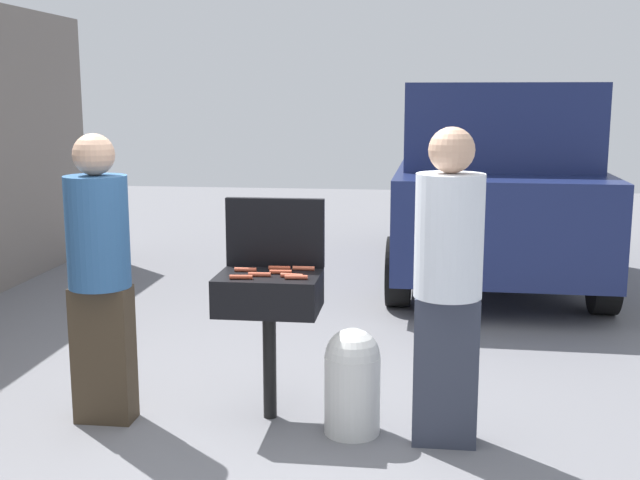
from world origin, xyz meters
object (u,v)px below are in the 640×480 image
Objects in this scene: hot_dog_2 at (279,268)px; hot_dog_6 at (281,272)px; bbq_grill at (269,298)px; hot_dog_7 at (260,274)px; hot_dog_0 at (292,276)px; person_left at (99,269)px; parked_minivan at (492,180)px; hot_dog_1 at (296,277)px; hot_dog_4 at (241,277)px; hot_dog_5 at (304,268)px; hot_dog_3 at (245,270)px; person_right at (448,277)px; propane_tank at (352,379)px.

hot_dog_2 is 0.11m from hot_dog_6.
hot_dog_6 is at bearing -76.09° from hot_dog_2.
bbq_grill is 0.17m from hot_dog_7.
hot_dog_7 is at bearing 178.42° from hot_dog_0.
parked_minivan reaches higher than person_left.
hot_dog_1 is 0.31m from hot_dog_4.
hot_dog_4 is at bearing 69.01° from parked_minivan.
hot_dog_3 is at bearing -166.49° from hot_dog_5.
hot_dog_3 is at bearing 14.48° from person_left.
hot_dog_2 is 1.00× the size of hot_dog_7.
person_right is at bearing -23.13° from hot_dog_5.
person_left is at bearing 60.31° from parked_minivan.
hot_dog_6 is at bearing 132.84° from hot_dog_0.
propane_tank is at bearing -21.77° from hot_dog_6.
hot_dog_3 is at bearing 154.24° from hot_dog_1.
person_left reaches higher than hot_dog_5.
hot_dog_0 is 0.89m from person_right.
hot_dog_0 and hot_dog_1 have the same top height.
bbq_grill is at bearing -109.49° from hot_dog_2.
hot_dog_5 is 0.08× the size of person_left.
hot_dog_3 is 0.21× the size of propane_tank.
hot_dog_7 is 1.08m from person_right.
hot_dog_0 is at bearing -22.83° from person_right.
hot_dog_0 is at bearing 71.98° from parked_minivan.
person_right is at bearing -12.43° from bbq_grill.
hot_dog_7 is 0.80m from propane_tank.
bbq_grill is at bearing 154.91° from hot_dog_0.
hot_dog_5 is at bearing 35.28° from bbq_grill.
hot_dog_6 reaches higher than bbq_grill.
propane_tank is at bearing -1.49° from hot_dog_4.
bbq_grill reaches higher than propane_tank.
person_left reaches higher than hot_dog_2.
propane_tank is 1.59m from person_left.
hot_dog_0 is 0.08× the size of person_left.
hot_dog_5 is at bearing 40.86° from hot_dog_7.
hot_dog_1 is 0.37m from hot_dog_3.
hot_dog_7 is at bearing -143.30° from hot_dog_6.
hot_dog_4 is 0.42m from hot_dog_5.
person_left is at bearing -170.04° from hot_dog_6.
hot_dog_5 is (0.19, 0.13, 0.15)m from bbq_grill.
hot_dog_1 is 0.21× the size of propane_tank.
propane_tank is at bearing -13.95° from hot_dog_0.
hot_dog_5 is (0.34, 0.08, 0.00)m from hot_dog_3.
propane_tank is at bearing -9.79° from hot_dog_7.
hot_dog_4 and hot_dog_7 have the same top height.
hot_dog_4 is 0.12m from hot_dog_7.
propane_tank is (0.33, -0.05, -0.57)m from hot_dog_1.
hot_dog_0 is 1.00× the size of hot_dog_7.
bbq_grill is at bearing -144.72° from hot_dog_5.
parked_minivan is (2.58, 4.31, 0.10)m from person_left.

